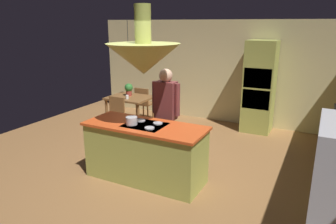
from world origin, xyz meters
The scene contains 13 objects.
ground centered at (0.00, 0.00, 0.00)m, with size 8.16×8.16×0.00m, color olive.
wall_back centered at (0.00, 3.45, 1.27)m, with size 6.80×0.10×2.55m, color beige.
kitchen_island centered at (0.00, -0.20, 0.47)m, with size 1.96×0.79×0.95m.
oven_tower centered at (1.10, 3.04, 1.05)m, with size 0.66×0.62×2.11m.
dining_table centered at (-1.70, 1.90, 0.65)m, with size 1.02×0.81×0.76m.
person_at_island centered at (0.03, 0.46, 1.00)m, with size 0.53×0.23×1.73m.
range_hood centered at (0.00, -0.20, 1.98)m, with size 1.10×1.10×1.00m.
pendant_light_over_table centered at (-1.70, 1.90, 1.86)m, with size 0.32×0.32×0.82m.
chair_facing_island centered at (-1.70, 1.27, 0.50)m, with size 0.40×0.40×0.87m.
chair_by_back_wall centered at (-1.70, 2.53, 0.50)m, with size 0.40×0.40×0.87m.
potted_plant_on_table centered at (-1.79, 2.00, 0.93)m, with size 0.20×0.20×0.30m.
cup_on_table centered at (-1.64, 1.70, 0.81)m, with size 0.07×0.07×0.09m, color white.
cooking_pot_on_cooktop centered at (-0.16, -0.33, 1.01)m, with size 0.18×0.18×0.12m, color #B2B2B7.
Camera 1 is at (2.44, -4.16, 2.47)m, focal length 33.29 mm.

